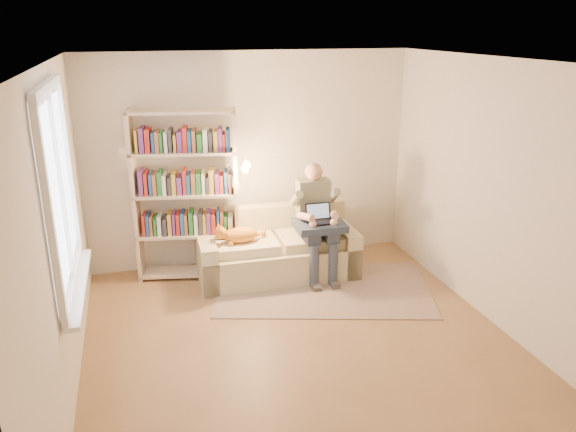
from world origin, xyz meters
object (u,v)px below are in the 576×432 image
object	(u,v)px
person	(316,215)
bookshelf	(186,187)
sofa	(276,252)
laptop	(317,217)
cat	(240,234)

from	to	relation	value
person	bookshelf	xyz separation A→B (m)	(-1.45, 0.38, 0.34)
person	bookshelf	world-z (taller)	bookshelf
sofa	person	world-z (taller)	person
person	laptop	world-z (taller)	person
sofa	cat	world-z (taller)	sofa
bookshelf	sofa	bearing A→B (deg)	-1.67
sofa	bookshelf	world-z (taller)	bookshelf
cat	laptop	xyz separation A→B (m)	(0.87, -0.16, 0.18)
sofa	person	bearing A→B (deg)	-17.98
person	bookshelf	distance (m)	1.54
sofa	cat	distance (m)	0.56
person	cat	size ratio (longest dim) A/B	2.23
person	laptop	size ratio (longest dim) A/B	4.65
laptop	bookshelf	xyz separation A→B (m)	(-1.42, 0.50, 0.33)
person	cat	world-z (taller)	person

